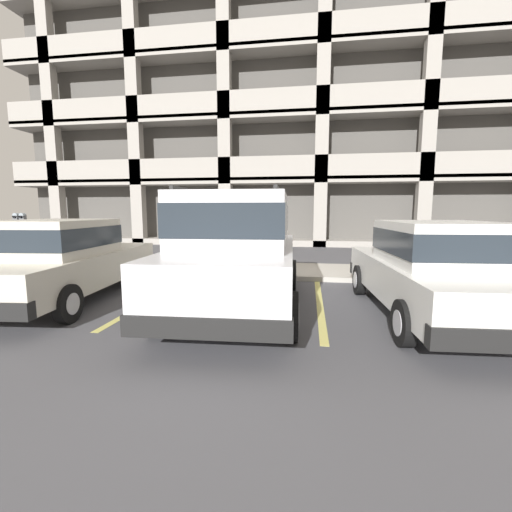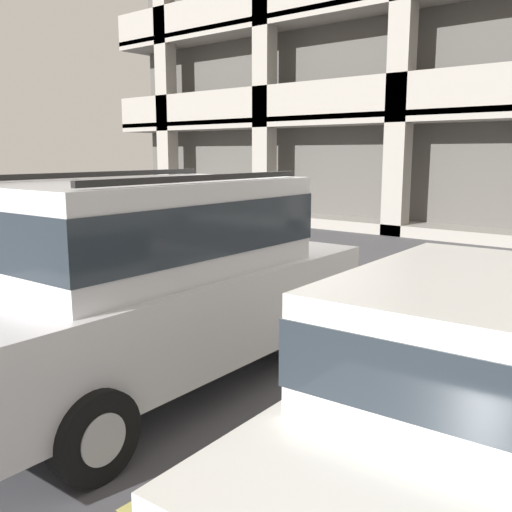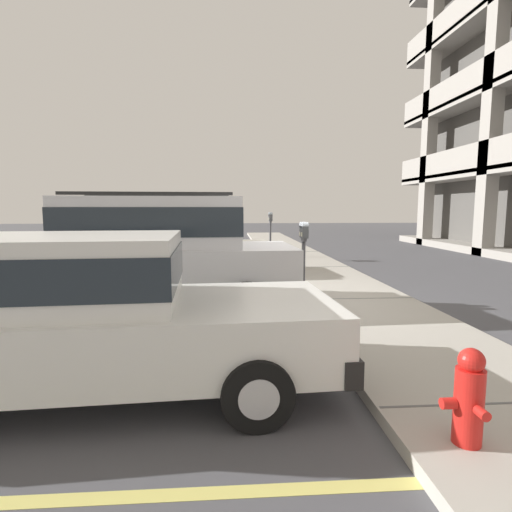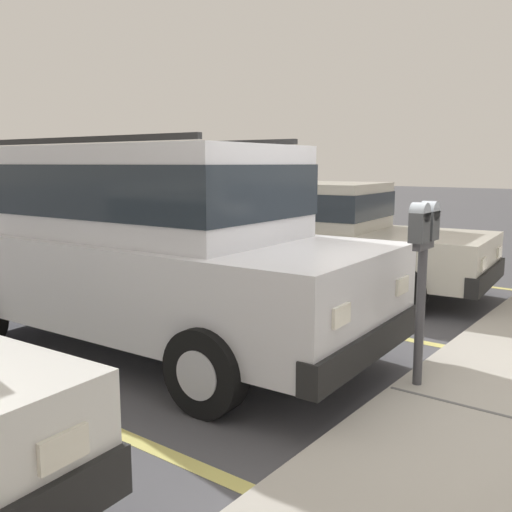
{
  "view_description": "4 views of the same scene",
  "coord_description": "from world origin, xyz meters",
  "px_view_note": "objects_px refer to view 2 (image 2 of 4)",
  "views": [
    {
      "loc": [
        1.36,
        -8.01,
        1.7
      ],
      "look_at": [
        0.3,
        -1.14,
        0.78
      ],
      "focal_mm": 24.0,
      "sensor_mm": 36.0,
      "label": 1
    },
    {
      "loc": [
        4.28,
        -5.72,
        2.22
      ],
      "look_at": [
        0.05,
        -0.64,
        1.02
      ],
      "focal_mm": 40.0,
      "sensor_mm": 36.0,
      "label": 2
    },
    {
      "loc": [
        7.1,
        -1.03,
        1.79
      ],
      "look_at": [
        0.31,
        -0.57,
        0.97
      ],
      "focal_mm": 28.0,
      "sensor_mm": 36.0,
      "label": 3
    },
    {
      "loc": [
        3.92,
        1.89,
        1.81
      ],
      "look_at": [
        0.4,
        -0.77,
        1.09
      ],
      "focal_mm": 40.0,
      "sensor_mm": 36.0,
      "label": 4
    }
  ],
  "objects_px": {
    "dark_hatchback": "(495,389)",
    "parking_meter_far": "(40,201)",
    "silver_suv": "(156,274)",
    "parking_meter_near": "(290,232)"
  },
  "relations": [
    {
      "from": "parking_meter_far",
      "to": "dark_hatchback",
      "type": "bearing_deg",
      "value": -15.42
    },
    {
      "from": "parking_meter_near",
      "to": "silver_suv",
      "type": "bearing_deg",
      "value": -81.97
    },
    {
      "from": "silver_suv",
      "to": "dark_hatchback",
      "type": "height_order",
      "value": "silver_suv"
    },
    {
      "from": "dark_hatchback",
      "to": "parking_meter_near",
      "type": "bearing_deg",
      "value": 139.19
    },
    {
      "from": "silver_suv",
      "to": "parking_meter_far",
      "type": "bearing_deg",
      "value": 155.65
    },
    {
      "from": "dark_hatchback",
      "to": "parking_meter_far",
      "type": "distance_m",
      "value": 10.25
    },
    {
      "from": "silver_suv",
      "to": "parking_meter_near",
      "type": "height_order",
      "value": "silver_suv"
    },
    {
      "from": "dark_hatchback",
      "to": "silver_suv",
      "type": "bearing_deg",
      "value": 175.62
    },
    {
      "from": "dark_hatchback",
      "to": "parking_meter_near",
      "type": "xyz_separation_m",
      "value": [
        -3.52,
        2.69,
        0.35
      ]
    },
    {
      "from": "dark_hatchback",
      "to": "parking_meter_far",
      "type": "height_order",
      "value": "parking_meter_far"
    }
  ]
}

